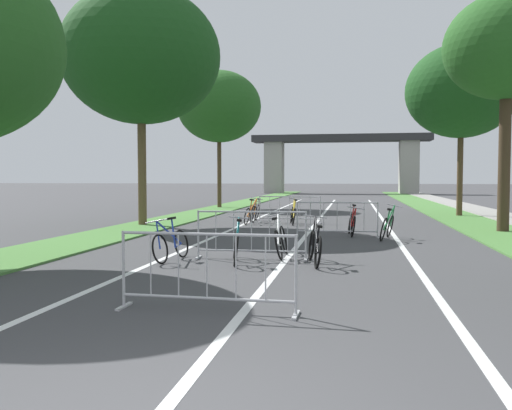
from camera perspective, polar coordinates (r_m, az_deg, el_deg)
name	(u,v)px	position (r m, az deg, el deg)	size (l,w,h in m)	color
grass_verge_left	(228,207)	(32.42, -2.94, -0.17)	(2.22, 68.86, 0.05)	#477A38
grass_verge_right	(435,209)	(31.90, 18.32, -0.37)	(2.22, 68.86, 0.05)	#477A38
sidewalk_path_right	(473,209)	(32.25, 21.90, -0.37)	(1.86, 68.86, 0.08)	gray
lane_stripe_center	(319,219)	(23.39, 6.70, -1.44)	(0.14, 39.84, 0.01)	silver
lane_stripe_right_lane	(383,220)	(23.38, 13.21, -1.50)	(0.14, 39.84, 0.01)	silver
lane_stripe_left_lane	(259,218)	(23.69, 0.27, -1.36)	(0.14, 39.84, 0.01)	silver
overpass_bridge	(340,154)	(60.34, 8.86, 5.28)	(19.33, 3.10, 6.44)	#2D2D30
tree_left_pine_near	(141,56)	(20.71, -12.04, 15.07)	(5.76, 5.76, 8.61)	brown
tree_left_maple_mid	(219,107)	(31.73, -3.91, 10.29)	(4.84, 4.84, 7.92)	#4C3823
tree_right_cypress_far	(507,48)	(19.50, 24.93, 14.80)	(3.93, 3.93, 7.59)	#3D2D1E
tree_right_oak_near	(462,91)	(26.48, 20.84, 11.15)	(4.95, 4.95, 7.76)	#4C3823
crowd_barrier_nearest	(207,273)	(7.20, -5.20, -7.10)	(2.43, 0.49, 1.05)	#ADADB2
crowd_barrier_second	(251,235)	(11.77, -0.48, -3.19)	(2.44, 0.58, 1.05)	#ADADB2
crowd_barrier_third	(337,220)	(16.22, 8.54, -1.54)	(2.44, 0.56, 1.05)	#ADADB2
crowd_barrier_fourth	(290,210)	(21.00, 3.58, -0.50)	(2.42, 0.44, 1.05)	#ADADB2
bicycle_yellow_0	(293,214)	(20.49, 3.92, -1.00)	(0.44, 1.73, 0.98)	black
bicycle_silver_1	(255,212)	(21.79, -0.09, -0.76)	(0.49, 1.67, 0.93)	black
bicycle_black_2	(315,247)	(11.11, 6.22, -4.41)	(0.49, 1.73, 0.99)	black
bicycle_green_3	(387,226)	(15.86, 13.67, -2.19)	(0.73, 1.75, 1.01)	black
bicycle_teal_4	(236,245)	(11.29, -2.10, -4.19)	(0.51, 1.71, 0.94)	black
bicycle_orange_5	(251,214)	(20.73, -0.54, -0.95)	(0.55, 1.68, 1.00)	black
bicycle_white_6	(281,240)	(12.11, 2.62, -3.71)	(0.54, 1.68, 0.99)	black
bicycle_red_7	(352,224)	(16.77, 10.08, -1.96)	(0.52, 1.71, 0.95)	black
bicycle_blue_8	(171,244)	(11.66, -8.97, -4.07)	(0.62, 1.60, 0.94)	black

